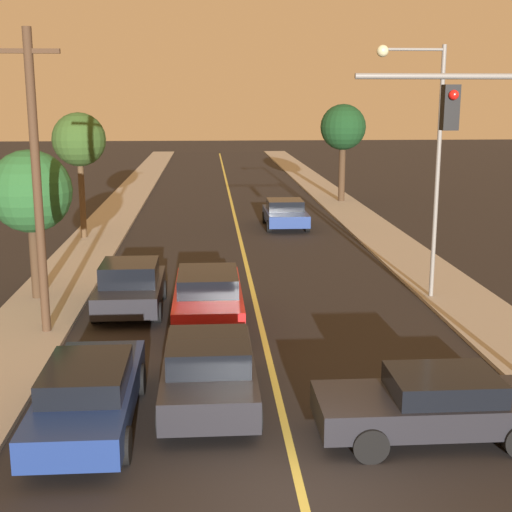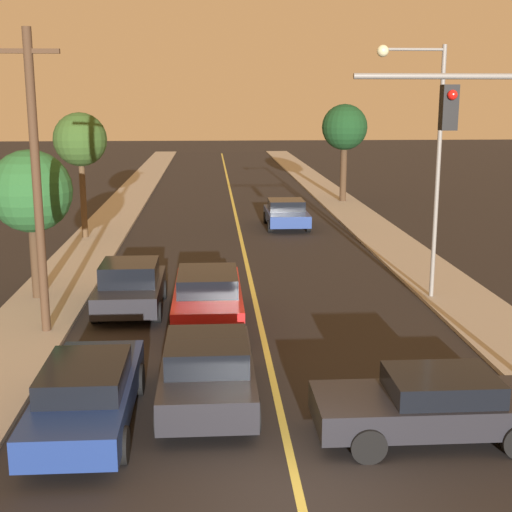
{
  "view_description": "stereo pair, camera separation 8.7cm",
  "coord_description": "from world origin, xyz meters",
  "px_view_note": "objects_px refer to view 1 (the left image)",
  "views": [
    {
      "loc": [
        -1.48,
        -10.43,
        6.42
      ],
      "look_at": [
        0.0,
        11.18,
        1.6
      ],
      "focal_mm": 50.0,
      "sensor_mm": 36.0,
      "label": 1
    },
    {
      "loc": [
        -1.39,
        -10.43,
        6.42
      ],
      "look_at": [
        0.0,
        11.18,
        1.6
      ],
      "focal_mm": 50.0,
      "sensor_mm": 36.0,
      "label": 2
    }
  ],
  "objects_px": {
    "car_outer_lane_front": "(89,393)",
    "utility_pole_left": "(37,179)",
    "car_crossing_right": "(435,404)",
    "streetlamp_right": "(424,140)",
    "car_outer_lane_second": "(131,286)",
    "tree_right_near": "(343,128)",
    "tree_left_far": "(79,141)",
    "tree_left_near": "(30,192)",
    "car_near_lane_second": "(208,297)",
    "car_near_lane_front": "(209,370)",
    "car_far_oncoming": "(285,213)"
  },
  "relations": [
    {
      "from": "car_near_lane_second",
      "to": "tree_left_near",
      "type": "distance_m",
      "value": 6.75
    },
    {
      "from": "car_crossing_right",
      "to": "tree_left_near",
      "type": "bearing_deg",
      "value": 43.86
    },
    {
      "from": "car_far_oncoming",
      "to": "utility_pole_left",
      "type": "height_order",
      "value": "utility_pole_left"
    },
    {
      "from": "car_outer_lane_front",
      "to": "tree_right_near",
      "type": "bearing_deg",
      "value": 70.59
    },
    {
      "from": "car_outer_lane_second",
      "to": "utility_pole_left",
      "type": "bearing_deg",
      "value": -134.76
    },
    {
      "from": "streetlamp_right",
      "to": "tree_right_near",
      "type": "height_order",
      "value": "streetlamp_right"
    },
    {
      "from": "car_near_lane_front",
      "to": "tree_left_far",
      "type": "height_order",
      "value": "tree_left_far"
    },
    {
      "from": "car_outer_lane_second",
      "to": "tree_left_far",
      "type": "bearing_deg",
      "value": 106.13
    },
    {
      "from": "car_far_oncoming",
      "to": "tree_left_near",
      "type": "distance_m",
      "value": 16.14
    },
    {
      "from": "car_far_oncoming",
      "to": "tree_left_far",
      "type": "height_order",
      "value": "tree_left_far"
    },
    {
      "from": "tree_left_far",
      "to": "car_near_lane_second",
      "type": "bearing_deg",
      "value": -66.33
    },
    {
      "from": "car_near_lane_second",
      "to": "car_crossing_right",
      "type": "distance_m",
      "value": 8.56
    },
    {
      "from": "car_outer_lane_second",
      "to": "tree_left_far",
      "type": "height_order",
      "value": "tree_left_far"
    },
    {
      "from": "utility_pole_left",
      "to": "tree_left_near",
      "type": "distance_m",
      "value": 3.68
    },
    {
      "from": "car_crossing_right",
      "to": "tree_right_near",
      "type": "height_order",
      "value": "tree_right_near"
    },
    {
      "from": "car_outer_lane_front",
      "to": "tree_left_near",
      "type": "xyz_separation_m",
      "value": [
        -3.14,
        9.29,
        2.8
      ]
    },
    {
      "from": "car_outer_lane_front",
      "to": "car_crossing_right",
      "type": "relative_size",
      "value": 1.1
    },
    {
      "from": "car_crossing_right",
      "to": "tree_left_far",
      "type": "height_order",
      "value": "tree_left_far"
    },
    {
      "from": "car_near_lane_front",
      "to": "tree_right_near",
      "type": "distance_m",
      "value": 30.92
    },
    {
      "from": "car_near_lane_front",
      "to": "car_outer_lane_front",
      "type": "relative_size",
      "value": 0.91
    },
    {
      "from": "car_outer_lane_second",
      "to": "tree_right_near",
      "type": "height_order",
      "value": "tree_right_near"
    },
    {
      "from": "car_outer_lane_front",
      "to": "car_near_lane_second",
      "type": "bearing_deg",
      "value": 69.93
    },
    {
      "from": "car_outer_lane_second",
      "to": "streetlamp_right",
      "type": "xyz_separation_m",
      "value": [
        9.14,
        0.64,
        4.36
      ]
    },
    {
      "from": "car_near_lane_second",
      "to": "car_crossing_right",
      "type": "relative_size",
      "value": 1.14
    },
    {
      "from": "utility_pole_left",
      "to": "tree_left_far",
      "type": "xyz_separation_m",
      "value": [
        -1.22,
        13.64,
        0.23
      ]
    },
    {
      "from": "car_near_lane_second",
      "to": "tree_right_near",
      "type": "bearing_deg",
      "value": 70.77
    },
    {
      "from": "car_outer_lane_front",
      "to": "tree_left_far",
      "type": "relative_size",
      "value": 0.87
    },
    {
      "from": "streetlamp_right",
      "to": "car_outer_lane_front",
      "type": "bearing_deg",
      "value": -136.68
    },
    {
      "from": "car_far_oncoming",
      "to": "car_crossing_right",
      "type": "relative_size",
      "value": 0.94
    },
    {
      "from": "car_near_lane_front",
      "to": "car_crossing_right",
      "type": "bearing_deg",
      "value": -23.5
    },
    {
      "from": "car_outer_lane_front",
      "to": "utility_pole_left",
      "type": "height_order",
      "value": "utility_pole_left"
    },
    {
      "from": "car_outer_lane_second",
      "to": "car_far_oncoming",
      "type": "distance_m",
      "value": 15.45
    },
    {
      "from": "car_near_lane_second",
      "to": "utility_pole_left",
      "type": "bearing_deg",
      "value": -171.92
    },
    {
      "from": "tree_left_near",
      "to": "tree_left_far",
      "type": "distance_m",
      "value": 10.25
    },
    {
      "from": "car_far_oncoming",
      "to": "tree_right_near",
      "type": "distance_m",
      "value": 10.26
    },
    {
      "from": "tree_right_near",
      "to": "tree_left_far",
      "type": "bearing_deg",
      "value": -142.01
    },
    {
      "from": "utility_pole_left",
      "to": "streetlamp_right",
      "type": "bearing_deg",
      "value": 13.81
    },
    {
      "from": "car_outer_lane_second",
      "to": "streetlamp_right",
      "type": "height_order",
      "value": "streetlamp_right"
    },
    {
      "from": "car_outer_lane_front",
      "to": "tree_left_far",
      "type": "xyz_separation_m",
      "value": [
        -3.33,
        19.49,
        3.8
      ]
    },
    {
      "from": "car_near_lane_front",
      "to": "utility_pole_left",
      "type": "relative_size",
      "value": 0.56
    },
    {
      "from": "car_outer_lane_front",
      "to": "utility_pole_left",
      "type": "xyz_separation_m",
      "value": [
        -2.11,
        5.85,
        3.58
      ]
    },
    {
      "from": "car_near_lane_second",
      "to": "car_outer_lane_second",
      "type": "height_order",
      "value": "car_near_lane_second"
    },
    {
      "from": "car_near_lane_front",
      "to": "tree_left_near",
      "type": "distance_m",
      "value": 10.36
    },
    {
      "from": "tree_left_near",
      "to": "tree_right_near",
      "type": "bearing_deg",
      "value": 56.77
    },
    {
      "from": "utility_pole_left",
      "to": "tree_left_far",
      "type": "relative_size",
      "value": 1.42
    },
    {
      "from": "car_crossing_right",
      "to": "car_near_lane_front",
      "type": "bearing_deg",
      "value": 66.5
    },
    {
      "from": "car_near_lane_front",
      "to": "tree_left_near",
      "type": "bearing_deg",
      "value": 123.43
    },
    {
      "from": "utility_pole_left",
      "to": "car_outer_lane_second",
      "type": "bearing_deg",
      "value": 45.24
    },
    {
      "from": "utility_pole_left",
      "to": "car_crossing_right",
      "type": "bearing_deg",
      "value": -37.61
    },
    {
      "from": "car_crossing_right",
      "to": "streetlamp_right",
      "type": "height_order",
      "value": "streetlamp_right"
    }
  ]
}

